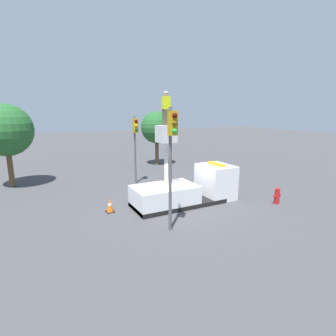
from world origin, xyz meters
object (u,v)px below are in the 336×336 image
(fire_hydrant, at_px, (277,196))
(traffic_cone_rear, at_px, (110,205))
(bucket_truck, at_px, (187,189))
(tree_right_bg, at_px, (157,128))
(tree_left_bg, at_px, (6,130))
(worker, at_px, (166,108))
(traffic_light_across, at_px, (135,136))
(traffic_light_pole, at_px, (172,146))

(fire_hydrant, bearing_deg, traffic_cone_rear, 160.29)
(bucket_truck, distance_m, tree_right_bg, 11.86)
(bucket_truck, xyz_separation_m, tree_left_bg, (-9.30, 8.59, 3.16))
(fire_hydrant, bearing_deg, tree_right_bg, 95.57)
(worker, bearing_deg, tree_left_bg, 132.74)
(bucket_truck, xyz_separation_m, traffic_cone_rear, (-4.41, 0.66, -0.48))
(fire_hydrant, distance_m, tree_left_bg, 18.14)
(traffic_cone_rear, xyz_separation_m, tree_right_bg, (7.64, 10.39, 3.33))
(tree_left_bg, distance_m, tree_right_bg, 12.78)
(tree_left_bg, bearing_deg, fire_hydrant, -38.80)
(bucket_truck, height_order, fire_hydrant, bucket_truck)
(bucket_truck, bearing_deg, fire_hydrant, -29.25)
(bucket_truck, bearing_deg, tree_left_bg, 137.27)
(fire_hydrant, relative_size, tree_right_bg, 0.19)
(worker, bearing_deg, traffic_light_across, 87.38)
(traffic_light_pole, relative_size, traffic_cone_rear, 7.11)
(bucket_truck, bearing_deg, traffic_light_across, 101.72)
(fire_hydrant, bearing_deg, bucket_truck, 150.75)
(worker, bearing_deg, tree_right_bg, 67.40)
(traffic_light_across, height_order, traffic_cone_rear, traffic_light_across)
(worker, height_order, traffic_cone_rear, worker)
(bucket_truck, xyz_separation_m, traffic_light_pole, (-2.56, -2.86, 3.01))
(bucket_truck, bearing_deg, tree_right_bg, 73.67)
(bucket_truck, height_order, tree_right_bg, tree_right_bg)
(worker, relative_size, fire_hydrant, 1.76)
(bucket_truck, xyz_separation_m, fire_hydrant, (4.56, -2.56, -0.36))
(traffic_light_across, bearing_deg, fire_hydrant, -54.40)
(bucket_truck, bearing_deg, traffic_cone_rear, 171.51)
(tree_right_bg, bearing_deg, worker, -112.60)
(bucket_truck, height_order, worker, worker)
(worker, xyz_separation_m, tree_right_bg, (4.60, 11.05, -1.73))
(traffic_cone_rear, bearing_deg, traffic_light_pole, -62.37)
(bucket_truck, distance_m, fire_hydrant, 5.24)
(worker, relative_size, tree_right_bg, 0.33)
(worker, xyz_separation_m, traffic_light_across, (0.25, 5.38, -1.92))
(traffic_light_pole, relative_size, traffic_light_across, 1.10)
(bucket_truck, xyz_separation_m, worker, (-1.36, 0.00, 4.58))
(fire_hydrant, relative_size, traffic_cone_rear, 1.29)
(traffic_light_pole, height_order, fire_hydrant, traffic_light_pole)
(traffic_light_across, height_order, tree_right_bg, tree_right_bg)
(bucket_truck, relative_size, fire_hydrant, 6.27)
(worker, distance_m, traffic_light_across, 5.71)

